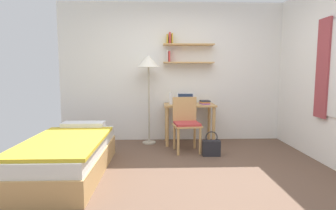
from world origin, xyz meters
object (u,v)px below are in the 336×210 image
laptop (186,101)px  book_stack (205,102)px  standing_lamp (149,66)px  bed (69,155)px  desk_chair (186,121)px  desk (189,112)px  handbag (211,147)px  water_bottle (171,99)px

laptop → book_stack: bearing=-10.3°
standing_lamp → laptop: 0.94m
standing_lamp → book_stack: 1.22m
bed → standing_lamp: 2.17m
standing_lamp → laptop: standing_lamp is taller
laptop → bed: bearing=-136.5°
book_stack → desk_chair: bearing=-127.7°
desk → handbag: bearing=-71.9°
bed → desk: bearing=41.1°
desk → water_bottle: 0.42m
book_stack → water_bottle: bearing=-175.9°
desk → water_bottle: (-0.33, -0.03, 0.25)m
water_bottle → desk: bearing=5.2°
desk → handbag: 0.95m
book_stack → laptop: bearing=169.7°
desk_chair → laptop: 0.64m
bed → desk_chair: bearing=32.0°
laptop → standing_lamp: bearing=-175.9°
standing_lamp → handbag: standing_lamp is taller
standing_lamp → handbag: 1.83m
desk_chair → laptop: bearing=85.3°
book_stack → handbag: book_stack is taller
laptop → handbag: bearing=-70.0°
desk_chair → desk: bearing=77.9°
water_bottle → handbag: (0.60, -0.77, -0.70)m
desk → laptop: bearing=127.6°
standing_lamp → water_bottle: bearing=-8.3°
bed → laptop: 2.35m
desk → laptop: (-0.06, 0.08, 0.20)m
laptop → handbag: (0.32, -0.88, -0.64)m
standing_lamp → water_bottle: (0.40, -0.06, -0.59)m
bed → water_bottle: 2.10m
standing_lamp → laptop: bearing=4.1°
book_stack → bed: bearing=-142.9°
laptop → book_stack: laptop is taller
bed → desk: size_ratio=2.09×
desk → handbag: desk is taller
standing_lamp → book_stack: (1.02, -0.01, -0.66)m
handbag → standing_lamp: bearing=140.2°
desk → desk_chair: desk_chair is taller
bed → desk: 2.30m
water_bottle → bed: bearing=-133.3°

